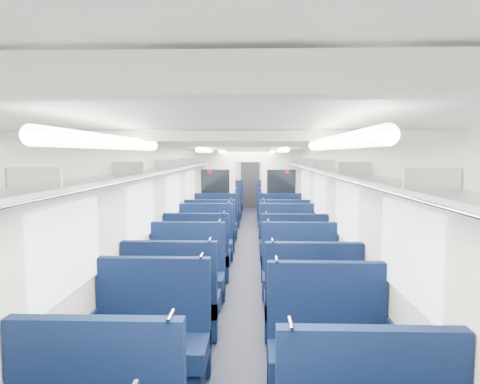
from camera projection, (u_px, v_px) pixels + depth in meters
name	position (u px, v px, depth m)	size (l,w,h in m)	color
floor	(246.00, 262.00, 8.77)	(2.80, 18.00, 0.01)	black
ceiling	(247.00, 147.00, 8.57)	(2.80, 18.00, 0.01)	white
wall_left	(178.00, 205.00, 8.71)	(0.02, 18.00, 2.35)	beige
dado_left	(179.00, 244.00, 8.79)	(0.03, 17.90, 0.70)	#0F1832
wall_right	(316.00, 205.00, 8.62)	(0.02, 18.00, 2.35)	beige
dado_right	(314.00, 245.00, 8.70)	(0.03, 17.90, 0.70)	#0F1832
wall_far	(250.00, 179.00, 17.63)	(2.80, 0.02, 2.35)	beige
luggage_rack_left	(187.00, 166.00, 8.64)	(0.36, 17.40, 0.18)	#B2B5BA
luggage_rack_right	(307.00, 166.00, 8.56)	(0.36, 17.40, 0.18)	#B2B5BA
windows	(246.00, 195.00, 8.19)	(2.78, 15.60, 0.75)	white
ceiling_fittings	(246.00, 150.00, 8.31)	(2.70, 16.06, 0.11)	silver
end_door	(250.00, 184.00, 17.58)	(0.75, 0.06, 2.00)	black
bulkhead	(248.00, 191.00, 11.38)	(2.80, 0.10, 2.35)	silver
seat_6	(151.00, 346.00, 4.07)	(1.11, 0.61, 1.23)	#0C1A3C
seat_7	(328.00, 354.00, 3.89)	(1.11, 0.61, 1.23)	#0C1A3C
seat_8	(173.00, 306.00, 5.14)	(1.11, 0.61, 1.23)	#0C1A3C
seat_9	(311.00, 308.00, 5.07)	(1.11, 0.61, 1.23)	#0C1A3C
seat_10	(187.00, 280.00, 6.22)	(1.11, 0.61, 1.23)	#0C1A3C
seat_11	(301.00, 280.00, 6.21)	(1.11, 0.61, 1.23)	#0C1A3C
seat_12	(198.00, 259.00, 7.47)	(1.11, 0.61, 1.23)	#0C1A3C
seat_13	(293.00, 260.00, 7.40)	(1.11, 0.61, 1.23)	#0C1A3C
seat_14	(205.00, 245.00, 8.61)	(1.11, 0.61, 1.23)	#0C1A3C
seat_15	(287.00, 245.00, 8.60)	(1.11, 0.61, 1.23)	#0C1A3C
seat_16	(210.00, 235.00, 9.65)	(1.11, 0.61, 1.23)	#0C1A3C
seat_17	(284.00, 235.00, 9.63)	(1.11, 0.61, 1.23)	#0C1A3C
seat_18	(215.00, 226.00, 10.84)	(1.11, 0.61, 1.23)	#0C1A3C
seat_19	(280.00, 226.00, 10.85)	(1.11, 0.61, 1.23)	#0C1A3C
seat_20	(221.00, 215.00, 12.90)	(1.11, 0.61, 1.23)	#0C1A3C
seat_21	(276.00, 215.00, 12.91)	(1.11, 0.61, 1.23)	#0C1A3C
seat_22	(224.00, 210.00, 13.93)	(1.11, 0.61, 1.23)	#0C1A3C
seat_23	(275.00, 210.00, 13.91)	(1.11, 0.61, 1.23)	#0C1A3C
seat_24	(226.00, 206.00, 15.10)	(1.11, 0.61, 1.23)	#0C1A3C
seat_25	(273.00, 206.00, 15.02)	(1.11, 0.61, 1.23)	#0C1A3C
seat_26	(228.00, 202.00, 16.41)	(1.11, 0.61, 1.23)	#0C1A3C
seat_27	(271.00, 202.00, 16.36)	(1.11, 0.61, 1.23)	#0C1A3C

